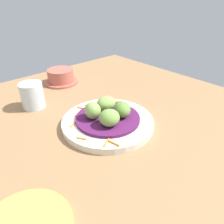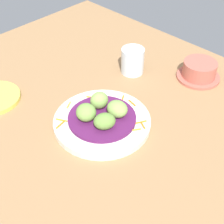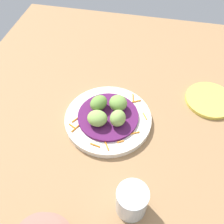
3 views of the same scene
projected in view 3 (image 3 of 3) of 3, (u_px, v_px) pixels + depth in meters
The scene contains 10 objects.
table_surface at pixel (130, 115), 76.96cm from camera, with size 110.00×110.00×2.00cm, color #936D47.
main_plate at pixel (108, 119), 73.53cm from camera, with size 24.68×24.68×1.79cm, color silver.
cabbage_bed at pixel (108, 116), 72.53cm from camera, with size 17.23×17.23×0.82cm, color #51194C.
carrot_garnish at pixel (109, 123), 71.13cm from camera, with size 21.16×21.15×0.40cm.
guac_scoop_left at pixel (99, 103), 72.49cm from camera, with size 5.37×4.28×4.01cm, color olive.
guac_scoop_center at pixel (97, 118), 68.97cm from camera, with size 5.47×4.89×3.99cm, color #84A851.
guac_scoop_right at pixel (118, 118), 68.68cm from camera, with size 4.76×4.21×4.46cm, color #84A851.
guac_scoop_back at pixel (118, 103), 72.29cm from camera, with size 5.18×4.99×4.27cm, color #759E47.
side_plate_small at pixel (210, 100), 78.68cm from camera, with size 14.74×14.74×1.17cm, color #E0CC4C.
water_glass at pixel (132, 201), 55.25cm from camera, with size 6.92×6.92×7.89cm, color silver.
Camera 3 is at (-48.71, -4.71, 60.66)cm, focal length 41.16 mm.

